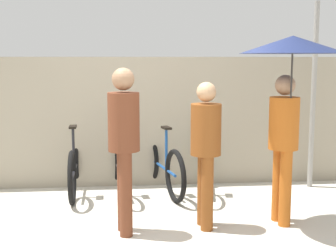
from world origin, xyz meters
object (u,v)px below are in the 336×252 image
Objects in this scene: parked_bicycle_3 at (205,165)px; parked_bicycle_1 at (119,166)px; parked_bicycle_0 at (75,166)px; pedestrian_trailing at (290,75)px; parked_bicycle_2 at (162,165)px; pedestrian_center at (206,144)px; pedestrian_leading at (124,138)px.

parked_bicycle_1 is at bearing 96.64° from parked_bicycle_3.
pedestrian_trailing is (2.38, -1.51, 1.27)m from parked_bicycle_0.
pedestrian_center is at bearing -179.54° from parked_bicycle_2.
parked_bicycle_3 is at bearing -94.53° from parked_bicycle_0.
pedestrian_trailing is (1.72, 0.04, 0.63)m from pedestrian_leading.
parked_bicycle_2 is at bearing -98.01° from parked_bicycle_1.
pedestrian_leading reaches higher than parked_bicycle_1.
pedestrian_leading is (-0.51, -1.52, 0.64)m from parked_bicycle_2.
pedestrian_leading reaches higher than parked_bicycle_3.
parked_bicycle_0 is 0.86× the size of pedestrian_trailing.
pedestrian_center is (-0.24, -1.38, 0.55)m from parked_bicycle_3.
parked_bicycle_0 reaches higher than parked_bicycle_3.
parked_bicycle_3 is at bearing -134.11° from pedestrian_leading.
pedestrian_leading is at bearing 153.12° from parked_bicycle_3.
parked_bicycle_1 is at bearing -94.60° from pedestrian_leading.
parked_bicycle_2 is at bearing -93.33° from parked_bicycle_0.
pedestrian_trailing is (1.79, -1.49, 1.27)m from parked_bicycle_1.
parked_bicycle_0 is 1.12× the size of pedestrian_center.
pedestrian_leading reaches higher than parked_bicycle_2.
parked_bicycle_0 is 1.76m from parked_bicycle_3.
parked_bicycle_0 is 1.06× the size of parked_bicycle_3.
parked_bicycle_1 is at bearing -45.53° from pedestrian_trailing.
parked_bicycle_1 is 1.00× the size of pedestrian_leading.
parked_bicycle_0 is 1.00× the size of parked_bicycle_2.
parked_bicycle_1 is 0.58m from parked_bicycle_2.
parked_bicycle_0 reaches higher than parked_bicycle_2.
pedestrian_center is at bearing 179.91° from parked_bicycle_3.
pedestrian_center reaches higher than parked_bicycle_1.
parked_bicycle_3 is (0.59, -0.05, -0.00)m from parked_bicycle_2.
parked_bicycle_2 is 1.06× the size of parked_bicycle_3.
parked_bicycle_1 is 1.80m from pedestrian_center.
parked_bicycle_2 is 0.86× the size of pedestrian_trailing.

